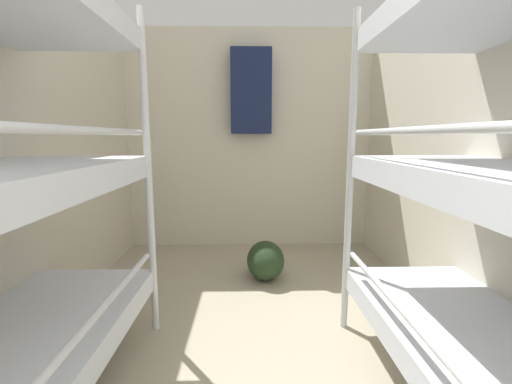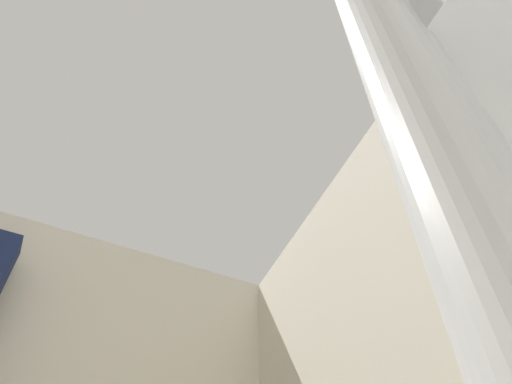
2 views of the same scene
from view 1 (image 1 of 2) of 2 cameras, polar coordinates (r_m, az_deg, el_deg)
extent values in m
cube|color=beige|center=(2.32, 36.41, 6.37)|extent=(0.06, 4.30, 2.45)
cube|color=beige|center=(3.96, -1.15, 8.57)|extent=(2.86, 0.06, 2.45)
cylinder|color=silver|center=(2.23, -17.46, 2.06)|extent=(0.04, 0.04, 2.01)
cylinder|color=silver|center=(1.55, -26.34, -19.40)|extent=(0.03, 1.57, 0.03)
cylinder|color=silver|center=(1.38, -28.56, 9.09)|extent=(0.03, 1.57, 0.03)
cylinder|color=silver|center=(2.24, 15.39, 2.17)|extent=(0.04, 0.04, 2.01)
cube|color=silver|center=(1.84, 35.48, -22.75)|extent=(0.74, 1.85, 0.13)
cylinder|color=silver|center=(1.56, 24.63, -19.12)|extent=(0.03, 1.57, 0.03)
cylinder|color=silver|center=(1.38, 26.70, 9.22)|extent=(0.03, 1.57, 0.03)
ellipsoid|color=#23381E|center=(3.14, 1.60, -11.31)|extent=(0.34, 0.46, 0.34)
cube|color=#192347|center=(3.84, -0.81, 16.40)|extent=(0.44, 0.12, 0.90)
camera|label=2|loc=(2.17, 12.67, -4.09)|focal=35.00mm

